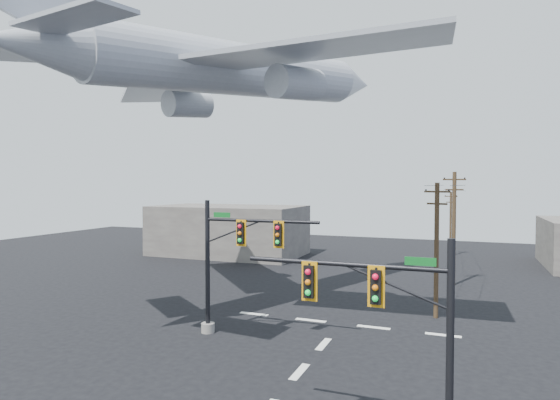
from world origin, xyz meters
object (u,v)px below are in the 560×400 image
at_px(utility_pole_c, 451,223).
at_px(utility_pole_a, 437,247).
at_px(signal_mast_far, 229,264).
at_px(signal_mast_near, 401,338).
at_px(airliner, 239,71).
at_px(utility_pole_b, 454,226).

bearing_deg(utility_pole_c, utility_pole_a, -67.85).
distance_m(signal_mast_far, utility_pole_c, 37.73).
bearing_deg(signal_mast_near, signal_mast_far, 141.31).
relative_size(utility_pole_a, airliner, 0.28).
xyz_separation_m(utility_pole_c, airliner, (-13.20, -30.37, 12.51)).
bearing_deg(signal_mast_far, utility_pole_a, 36.74).
height_order(utility_pole_a, airliner, airliner).
bearing_deg(signal_mast_far, utility_pole_b, 58.37).
xyz_separation_m(signal_mast_far, utility_pole_b, (11.71, 19.01, 0.94)).
bearing_deg(utility_pole_a, utility_pole_c, 113.22).
bearing_deg(utility_pole_c, utility_pole_b, -65.22).
relative_size(signal_mast_near, signal_mast_far, 0.92).
height_order(signal_mast_near, signal_mast_far, signal_mast_far).
xyz_separation_m(utility_pole_b, utility_pole_c, (-0.66, 17.06, -1.05)).
xyz_separation_m(signal_mast_near, signal_mast_far, (-10.61, 8.49, 0.36)).
bearing_deg(utility_pole_a, utility_pole_b, 109.12).
relative_size(signal_mast_near, utility_pole_c, 0.92).
distance_m(signal_mast_near, signal_mast_far, 13.59).
distance_m(signal_mast_far, utility_pole_a, 13.54).
height_order(signal_mast_far, utility_pole_c, signal_mast_far).
height_order(signal_mast_far, utility_pole_a, utility_pole_a).
bearing_deg(utility_pole_c, signal_mast_near, -68.00).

